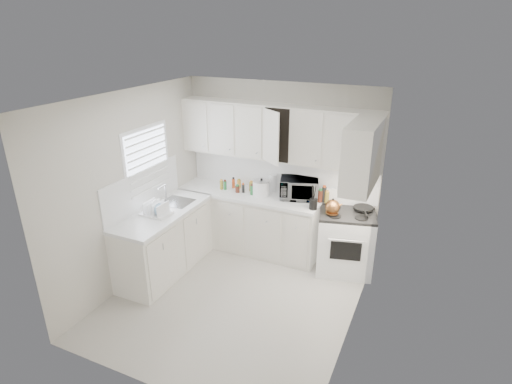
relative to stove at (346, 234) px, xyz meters
The scene contains 37 objects.
floor 1.81m from the stove, 131.66° to the right, with size 3.20×3.20×0.00m, color beige.
ceiling 2.64m from the stove, 131.66° to the right, with size 3.20×3.20×0.00m, color white.
wall_back 1.38m from the stove, 164.07° to the left, with size 3.00×3.00×0.00m, color beige.
wall_front 3.17m from the stove, 111.54° to the right, with size 3.00×3.00×0.00m, color beige.
wall_left 3.01m from the stove, 154.16° to the right, with size 3.20×3.20×0.00m, color beige.
wall_right 1.51m from the stove, 74.04° to the right, with size 3.20×3.20×0.00m, color beige.
window_blinds 2.94m from the stove, 160.50° to the right, with size 0.06×0.96×1.06m, color white, non-canonical shape.
lower_cabinets_back 1.53m from the stove, behind, with size 2.22×0.60×0.90m, color beige, non-canonical shape.
lower_cabinets_left 2.57m from the stove, 155.26° to the right, with size 0.60×1.60×0.90m, color beige, non-canonical shape.
countertop_back 1.56m from the stove, behind, with size 2.24×0.64×0.05m, color silver.
countertop_left 2.58m from the stove, 155.17° to the right, with size 0.64×1.62×0.05m, color silver.
backsplash_back 1.34m from the stove, 164.54° to the left, with size 2.98×0.02×0.55m, color silver.
backsplash_left 2.91m from the stove, 157.71° to the right, with size 0.02×1.60×0.55m, color silver.
upper_cabinets_back 1.47m from the stove, behind, with size 3.00×0.33×0.80m, color beige, non-canonical shape.
upper_cabinets_right 1.04m from the stove, 66.33° to the right, with size 0.33×0.90×0.80m, color beige, non-canonical shape.
sink 2.48m from the stove, 162.66° to the right, with size 0.42×0.38×0.30m, color gray, non-canonical shape.
stove is the anchor object (origin of this frame).
tea_kettle 0.53m from the stove, 138.37° to the right, with size 0.25×0.21×0.23m, color #985929, non-canonical shape.
frying_pan 0.45m from the stove, 41.63° to the left, with size 0.28×0.47×0.04m, color black, non-canonical shape.
microwave 0.96m from the stove, 169.36° to the left, with size 0.55×0.30×0.37m, color gray.
rice_cooker 1.41m from the stove, behind, with size 0.26×0.26×0.26m, color white, non-canonical shape.
paper_towel 1.34m from the stove, 168.72° to the left, with size 0.12×0.12×0.27m, color white.
utensil_crock 0.73m from the stove, 161.82° to the right, with size 0.12×0.12×0.36m, color black, non-canonical shape.
dish_rack 2.67m from the stove, 152.85° to the right, with size 0.38×0.29×0.21m, color white, non-canonical shape.
spice_left_0 2.04m from the stove, behind, with size 0.06×0.06×0.13m, color olive.
spice_left_1 1.96m from the stove, behind, with size 0.06×0.06×0.13m, color #277538.
spice_left_2 1.89m from the stove, behind, with size 0.06×0.06×0.13m, color #DA4D1D.
spice_left_3 1.81m from the stove, behind, with size 0.06×0.06×0.13m, color gold.
spice_left_4 1.74m from the stove, behind, with size 0.06×0.06×0.13m, color #582519.
spice_left_5 1.67m from the stove, behind, with size 0.06×0.06×0.13m, color black.
spice_left_6 1.60m from the stove, behind, with size 0.06×0.06×0.13m, color olive.
spice_left_7 1.52m from the stove, behind, with size 0.06×0.06×0.13m, color #277538.
sauce_right_0 0.74m from the stove, 161.66° to the left, with size 0.06×0.06×0.19m, color #DA4D1D.
sauce_right_1 0.69m from the stove, 166.08° to the left, with size 0.06×0.06×0.19m, color gold.
sauce_right_2 0.66m from the stove, 157.54° to the left, with size 0.06×0.06×0.19m, color #582519.
sauce_right_3 0.61m from the stove, 162.37° to the left, with size 0.06×0.06×0.19m, color black.
sauce_right_4 0.60m from the stove, 151.23° to the left, with size 0.06×0.06×0.19m, color olive.
Camera 1 is at (2.13, -3.99, 3.35)m, focal length 29.06 mm.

